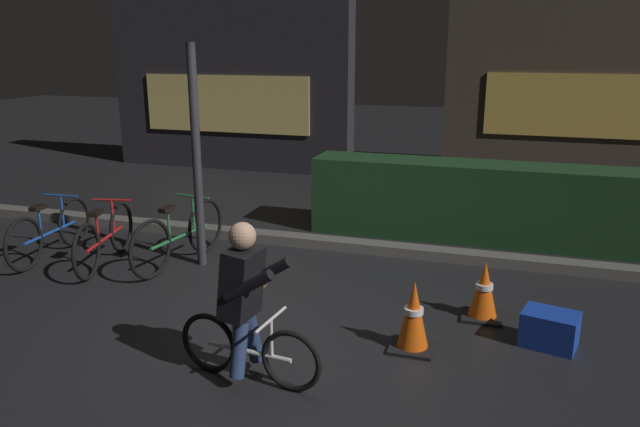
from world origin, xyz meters
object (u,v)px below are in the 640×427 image
traffic_cone_near (413,317)px  parked_bike_center_left (180,236)px  blue_crate (550,329)px  cyclist (246,302)px  parked_bike_left_mid (105,237)px  traffic_cone_far (484,291)px  street_post (197,158)px  parked_bike_leftmost (50,231)px

traffic_cone_near → parked_bike_center_left: bearing=157.0°
blue_crate → cyclist: (-2.20, -1.24, 0.48)m
parked_bike_left_mid → blue_crate: parked_bike_left_mid is taller
parked_bike_center_left → blue_crate: 4.05m
parked_bike_left_mid → traffic_cone_far: size_ratio=2.78×
street_post → parked_bike_leftmost: bearing=-169.4°
parked_bike_left_mid → cyclist: cyclist is taller
parked_bike_center_left → street_post: bearing=-62.0°
blue_crate → cyclist: size_ratio=0.35×
street_post → parked_bike_center_left: bearing=-160.4°
traffic_cone_near → blue_crate: bearing=20.2°
cyclist → parked_bike_leftmost: bearing=157.5°
street_post → cyclist: (1.53, -2.14, -0.61)m
parked_bike_left_mid → traffic_cone_far: bearing=-104.6°
parked_bike_center_left → cyclist: 2.72m
parked_bike_leftmost → blue_crate: 5.56m
parked_bike_left_mid → parked_bike_leftmost: bearing=76.6°
traffic_cone_near → blue_crate: size_ratio=1.37×
parked_bike_center_left → traffic_cone_near: size_ratio=2.71×
street_post → traffic_cone_far: bearing=-9.1°
parked_bike_left_mid → parked_bike_center_left: size_ratio=0.93×
traffic_cone_near → blue_crate: 1.17m
parked_bike_leftmost → traffic_cone_near: bearing=-106.4°
parked_bike_center_left → traffic_cone_far: (3.40, -0.43, -0.08)m
cyclist → blue_crate: bearing=35.4°
parked_bike_leftmost → traffic_cone_near: parked_bike_leftmost is taller
traffic_cone_far → parked_bike_left_mid: bearing=177.8°
street_post → parked_bike_leftmost: 2.04m
parked_bike_leftmost → parked_bike_center_left: bearing=-84.9°
parked_bike_left_mid → parked_bike_center_left: 0.85m
parked_bike_center_left → cyclist: bearing=-131.2°
parked_bike_leftmost → traffic_cone_near: size_ratio=2.56×
cyclist → traffic_cone_near: bearing=43.0°
traffic_cone_near → cyclist: size_ratio=0.48×
traffic_cone_far → cyclist: (-1.64, -1.63, 0.36)m
traffic_cone_far → blue_crate: size_ratio=1.25×
traffic_cone_near → parked_bike_left_mid: bearing=165.5°
parked_bike_leftmost → parked_bike_center_left: 1.59m
parked_bike_left_mid → cyclist: size_ratio=1.22×
parked_bike_leftmost → parked_bike_center_left: parked_bike_center_left is taller
street_post → blue_crate: size_ratio=5.62×
traffic_cone_far → blue_crate: bearing=-34.8°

